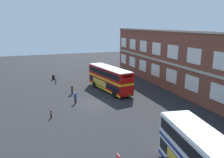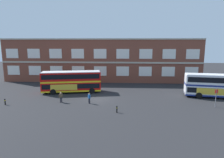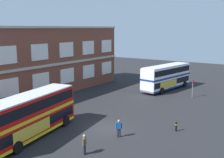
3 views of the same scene
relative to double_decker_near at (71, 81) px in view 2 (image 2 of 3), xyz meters
The scene contains 9 objects.
ground_plane 6.65m from the double_decker_near, 23.20° to the right, with size 120.00×120.00×0.00m, color #232326.
brick_terminal_building 14.49m from the double_decker_near, 71.88° to the left, with size 47.27×8.19×10.37m.
double_decker_near is the anchor object (origin of this frame).
double_decker_middle 26.42m from the double_decker_near, ahead, with size 11.26×4.20×4.07m.
waiting_passenger 6.62m from the double_decker_near, 90.43° to the right, with size 0.62×0.38×1.70m.
second_passenger 8.30m from the double_decker_near, 56.17° to the right, with size 0.50×0.55×1.70m.
bus_stand_flag 24.76m from the double_decker_near, 17.47° to the right, with size 0.44×0.10×2.70m.
safety_bollard_west 11.82m from the double_decker_near, 135.07° to the right, with size 0.19×0.19×0.95m.
safety_bollard_east 14.11m from the double_decker_near, 49.72° to the right, with size 0.19×0.19×0.95m.
Camera 2 is at (4.19, -32.52, 9.61)m, focal length 32.22 mm.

